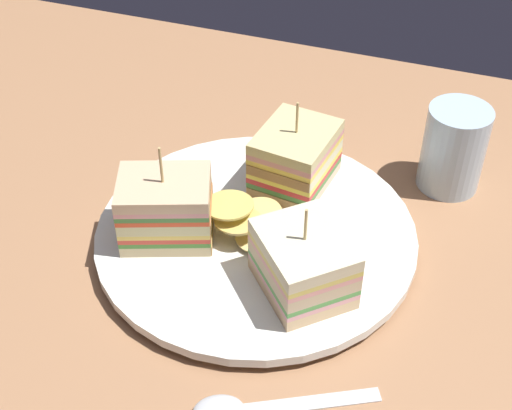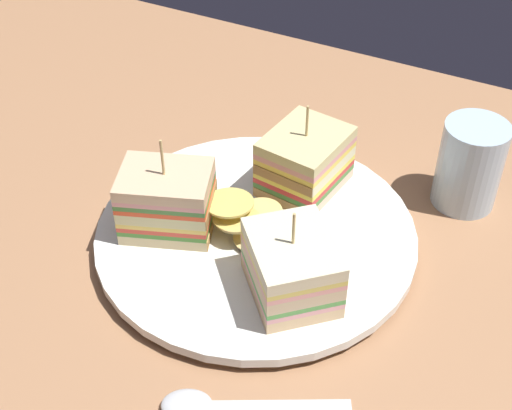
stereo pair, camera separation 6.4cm
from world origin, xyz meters
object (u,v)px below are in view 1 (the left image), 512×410
Objects in this scene: plate at (256,236)px; sandwich_wedge_0 at (166,209)px; spoon at (241,409)px; drinking_glass at (453,154)px; sandwich_wedge_1 at (303,263)px; sandwich_wedge_2 at (295,158)px; chip_pile at (247,219)px.

plate is 8.61cm from sandwich_wedge_0.
drinking_glass is at bearing -135.52° from spoon.
sandwich_wedge_2 reaches higher than sandwich_wedge_1.
sandwich_wedge_2 is 15.53cm from drinking_glass.
chip_pile is (-1.77, -8.38, -1.21)cm from sandwich_wedge_2.
sandwich_wedge_1 is 0.76× the size of spoon.
plate is 2.85× the size of sandwich_wedge_1.
sandwich_wedge_2 is at bearing 81.15° from plate.
sandwich_wedge_2 reaches higher than spoon.
sandwich_wedge_2 is 1.08× the size of chip_pile.
sandwich_wedge_2 is 0.68× the size of spoon.
sandwich_wedge_1 is 13.70cm from sandwich_wedge_2.
drinking_glass is (10.27, 31.69, 3.30)cm from spoon.
sandwich_wedge_1 is (5.83, -5.18, 3.36)cm from plate.
sandwich_wedge_1 is (13.03, -2.16, -0.28)cm from sandwich_wedge_0.
sandwich_wedge_0 is at bearing -160.40° from chip_pile.
sandwich_wedge_0 reaches higher than sandwich_wedge_1.
spoon is at bearing -69.83° from sandwich_wedge_0.
sandwich_wedge_1 is at bearing -35.20° from chip_pile.
chip_pile is (-6.40, 4.51, -1.00)cm from sandwich_wedge_1.
sandwich_wedge_1 is 21.83cm from drinking_glass.
plate is at bearing -136.01° from drinking_glass.
sandwich_wedge_0 is 1.13× the size of chip_pile.
drinking_glass reaches higher than chip_pile.
sandwich_wedge_0 reaches higher than drinking_glass.
chip_pile is at bearing -99.40° from spoon.
sandwich_wedge_2 is 8.65cm from chip_pile.
chip_pile is 0.97× the size of drinking_glass.
sandwich_wedge_1 is 1.21× the size of chip_pile.
spoon is at bearing 132.87° from sandwich_wedge_1.
chip_pile reaches higher than spoon.
sandwich_wedge_1 is at bearing -41.61° from plate.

